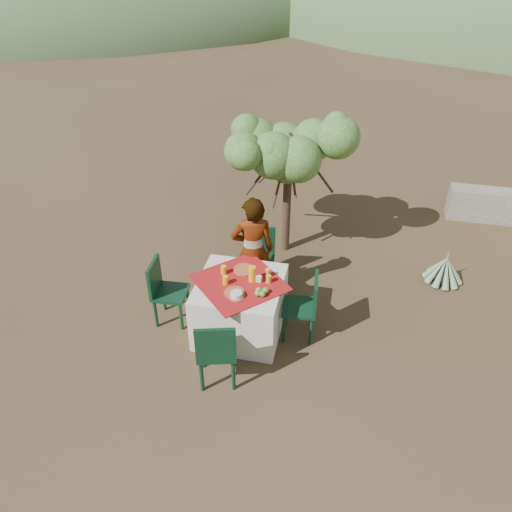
{
  "coord_description": "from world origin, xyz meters",
  "views": [
    {
      "loc": [
        0.69,
        -4.74,
        4.43
      ],
      "look_at": [
        -0.4,
        0.21,
        0.89
      ],
      "focal_mm": 35.0,
      "sensor_mm": 36.0,
      "label": 1
    }
  ],
  "objects_px": {
    "person": "(253,251)",
    "juice_pitcher": "(252,274)",
    "table": "(240,306)",
    "chair_near": "(216,350)",
    "chair_far": "(261,254)",
    "chair_right": "(305,304)",
    "shrub_tree": "(293,157)",
    "chair_left": "(164,289)",
    "agave": "(444,270)"
  },
  "relations": [
    {
      "from": "shrub_tree",
      "to": "juice_pitcher",
      "type": "xyz_separation_m",
      "value": [
        -0.16,
        -1.94,
        -0.68
      ]
    },
    {
      "from": "chair_far",
      "to": "shrub_tree",
      "type": "xyz_separation_m",
      "value": [
        0.27,
        0.95,
        1.07
      ]
    },
    {
      "from": "chair_far",
      "to": "chair_near",
      "type": "relative_size",
      "value": 0.9
    },
    {
      "from": "table",
      "to": "person",
      "type": "xyz_separation_m",
      "value": [
        0.01,
        0.66,
        0.4
      ]
    },
    {
      "from": "chair_left",
      "to": "juice_pitcher",
      "type": "relative_size",
      "value": 4.49
    },
    {
      "from": "chair_near",
      "to": "chair_left",
      "type": "xyz_separation_m",
      "value": [
        -0.95,
        0.9,
        -0.02
      ]
    },
    {
      "from": "table",
      "to": "chair_near",
      "type": "xyz_separation_m",
      "value": [
        -0.04,
        -0.91,
        0.14
      ]
    },
    {
      "from": "chair_near",
      "to": "juice_pitcher",
      "type": "height_order",
      "value": "juice_pitcher"
    },
    {
      "from": "shrub_tree",
      "to": "chair_left",
      "type": "bearing_deg",
      "value": -122.62
    },
    {
      "from": "person",
      "to": "chair_far",
      "type": "bearing_deg",
      "value": -112.27
    },
    {
      "from": "chair_far",
      "to": "agave",
      "type": "xyz_separation_m",
      "value": [
        2.56,
        0.56,
        -0.27
      ]
    },
    {
      "from": "chair_far",
      "to": "table",
      "type": "bearing_deg",
      "value": -99.82
    },
    {
      "from": "person",
      "to": "juice_pitcher",
      "type": "height_order",
      "value": "person"
    },
    {
      "from": "agave",
      "to": "shrub_tree",
      "type": "bearing_deg",
      "value": 170.14
    },
    {
      "from": "chair_right",
      "to": "juice_pitcher",
      "type": "relative_size",
      "value": 4.47
    },
    {
      "from": "person",
      "to": "agave",
      "type": "distance_m",
      "value": 2.81
    },
    {
      "from": "chair_near",
      "to": "chair_left",
      "type": "relative_size",
      "value": 1.05
    },
    {
      "from": "chair_near",
      "to": "juice_pitcher",
      "type": "relative_size",
      "value": 4.7
    },
    {
      "from": "table",
      "to": "chair_right",
      "type": "distance_m",
      "value": 0.81
    },
    {
      "from": "chair_near",
      "to": "shrub_tree",
      "type": "bearing_deg",
      "value": -112.0
    },
    {
      "from": "chair_right",
      "to": "agave",
      "type": "distance_m",
      "value": 2.38
    },
    {
      "from": "juice_pitcher",
      "to": "shrub_tree",
      "type": "bearing_deg",
      "value": 85.18
    },
    {
      "from": "agave",
      "to": "juice_pitcher",
      "type": "distance_m",
      "value": 2.98
    },
    {
      "from": "table",
      "to": "shrub_tree",
      "type": "distance_m",
      "value": 2.34
    },
    {
      "from": "chair_far",
      "to": "chair_right",
      "type": "xyz_separation_m",
      "value": [
        0.76,
        -0.97,
        0.02
      ]
    },
    {
      "from": "person",
      "to": "shrub_tree",
      "type": "xyz_separation_m",
      "value": [
        0.29,
        1.34,
        0.76
      ]
    },
    {
      "from": "table",
      "to": "chair_far",
      "type": "distance_m",
      "value": 1.06
    },
    {
      "from": "juice_pitcher",
      "to": "chair_right",
      "type": "bearing_deg",
      "value": 1.61
    },
    {
      "from": "table",
      "to": "chair_left",
      "type": "distance_m",
      "value": 0.99
    },
    {
      "from": "chair_left",
      "to": "chair_right",
      "type": "height_order",
      "value": "chair_left"
    },
    {
      "from": "chair_near",
      "to": "chair_left",
      "type": "height_order",
      "value": "chair_near"
    },
    {
      "from": "chair_right",
      "to": "juice_pitcher",
      "type": "height_order",
      "value": "juice_pitcher"
    },
    {
      "from": "chair_far",
      "to": "juice_pitcher",
      "type": "height_order",
      "value": "juice_pitcher"
    },
    {
      "from": "table",
      "to": "chair_left",
      "type": "relative_size",
      "value": 1.46
    },
    {
      "from": "chair_left",
      "to": "person",
      "type": "distance_m",
      "value": 1.23
    },
    {
      "from": "chair_far",
      "to": "person",
      "type": "height_order",
      "value": "person"
    },
    {
      "from": "chair_right",
      "to": "chair_far",
      "type": "bearing_deg",
      "value": -147.2
    },
    {
      "from": "juice_pitcher",
      "to": "chair_far",
      "type": "bearing_deg",
      "value": 95.95
    },
    {
      "from": "table",
      "to": "shrub_tree",
      "type": "relative_size",
      "value": 0.67
    },
    {
      "from": "chair_right",
      "to": "juice_pitcher",
      "type": "xyz_separation_m",
      "value": [
        -0.66,
        -0.02,
        0.37
      ]
    },
    {
      "from": "chair_right",
      "to": "person",
      "type": "relative_size",
      "value": 0.57
    },
    {
      "from": "chair_far",
      "to": "chair_near",
      "type": "bearing_deg",
      "value": -99.9
    },
    {
      "from": "chair_left",
      "to": "agave",
      "type": "bearing_deg",
      "value": -69.36
    },
    {
      "from": "table",
      "to": "chair_far",
      "type": "xyz_separation_m",
      "value": [
        0.04,
        1.05,
        0.09
      ]
    },
    {
      "from": "person",
      "to": "chair_left",
      "type": "bearing_deg",
      "value": 15.38
    },
    {
      "from": "table",
      "to": "agave",
      "type": "xyz_separation_m",
      "value": [
        2.6,
        1.61,
        -0.18
      ]
    },
    {
      "from": "chair_right",
      "to": "person",
      "type": "bearing_deg",
      "value": -131.63
    },
    {
      "from": "chair_far",
      "to": "agave",
      "type": "distance_m",
      "value": 2.63
    },
    {
      "from": "chair_near",
      "to": "chair_right",
      "type": "height_order",
      "value": "chair_near"
    },
    {
      "from": "chair_left",
      "to": "agave",
      "type": "height_order",
      "value": "chair_left"
    }
  ]
}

